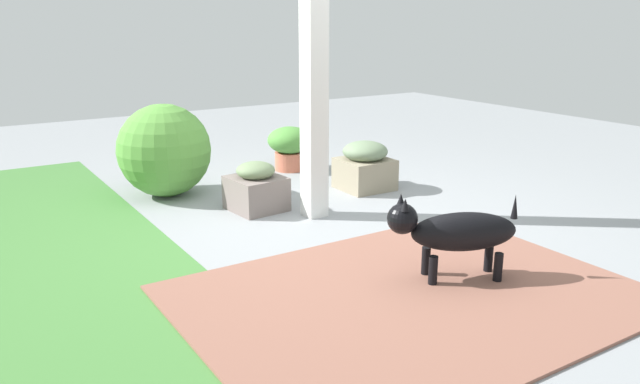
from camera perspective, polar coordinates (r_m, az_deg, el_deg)
ground_plane at (r=4.43m, az=0.60°, el=-3.53°), size 12.00×12.00×0.00m
brick_path at (r=3.45m, az=8.32°, el=-9.40°), size 1.80×2.40×0.02m
porch_pillar at (r=4.53m, az=-0.55°, el=13.50°), size 0.16×0.16×2.57m
stone_planter_nearest at (r=5.45m, az=4.13°, el=2.41°), size 0.42×0.43×0.42m
stone_planter_mid at (r=4.88m, az=-5.87°, el=0.36°), size 0.44×0.42×0.38m
round_shrub at (r=5.36m, az=-14.06°, el=3.71°), size 0.78×0.78×0.78m
terracotta_pot_broad at (r=6.12m, az=-2.78°, el=4.30°), size 0.43×0.43×0.43m
dog at (r=3.59m, az=12.20°, el=-3.52°), size 0.47×0.73×0.52m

